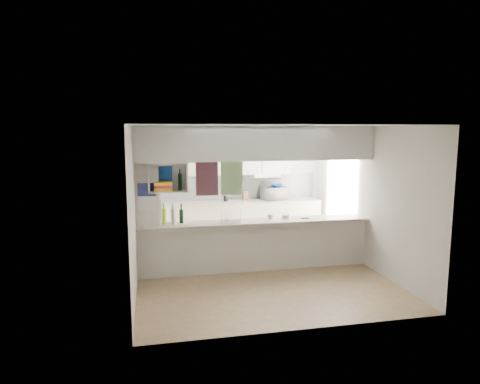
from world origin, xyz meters
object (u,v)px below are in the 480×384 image
object	(u,v)px
bowl	(276,185)
wine_bottles	(168,216)
microwave	(274,193)
dish_rack	(231,217)

from	to	relation	value
bowl	wine_bottles	distance (m)	3.29
microwave	wine_bottles	bearing A→B (deg)	23.06
wine_bottles	dish_rack	bearing A→B (deg)	-1.85
microwave	bowl	world-z (taller)	bowl
microwave	dish_rack	world-z (taller)	microwave
bowl	dish_rack	xyz separation A→B (m)	(-1.47, -2.10, -0.26)
bowl	dish_rack	world-z (taller)	bowl
bowl	wine_bottles	world-z (taller)	wine_bottles
microwave	bowl	distance (m)	0.19
dish_rack	wine_bottles	size ratio (longest dim) A/B	0.77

